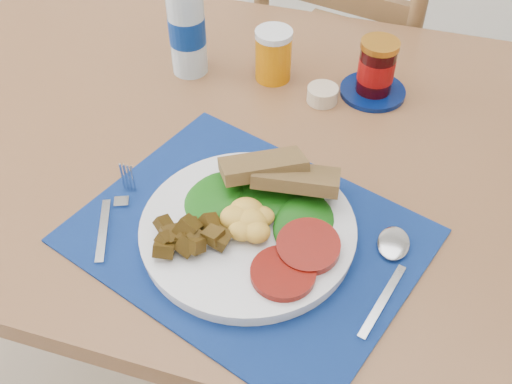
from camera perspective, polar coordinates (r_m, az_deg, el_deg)
table at (r=1.09m, az=0.06°, el=1.84°), size 1.40×0.90×0.75m
chair_far at (r=1.63m, az=8.82°, el=14.75°), size 0.53×0.51×1.20m
placemat at (r=0.88m, az=-0.76°, el=-4.17°), size 0.57×0.50×0.00m
breakfast_plate at (r=0.86m, az=-1.25°, el=-3.29°), size 0.31×0.31×0.07m
fork at (r=0.93m, az=-13.28°, el=-1.84°), size 0.06×0.17×0.00m
spoon at (r=0.86m, az=12.67°, el=-6.32°), size 0.05×0.20×0.01m
water_bottle at (r=1.15m, az=-6.65°, el=15.77°), size 0.07×0.07×0.24m
juice_glass at (r=1.15m, az=1.66°, el=12.80°), size 0.07×0.07×0.09m
ramekin at (r=1.11m, az=6.35°, el=9.22°), size 0.06×0.06×0.03m
jam_on_saucer at (r=1.13m, az=11.34°, el=11.19°), size 0.12×0.12×0.11m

